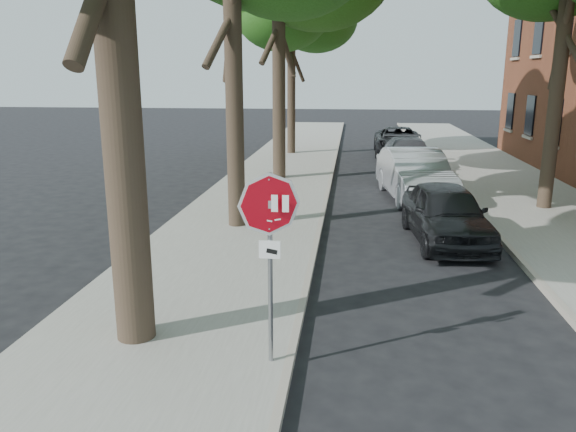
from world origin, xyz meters
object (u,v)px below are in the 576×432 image
(car_a, at_px, (446,213))
(car_b, at_px, (415,175))
(tree_far, at_px, (291,3))
(car_d, at_px, (398,141))
(stop_sign, at_px, (270,232))
(car_c, at_px, (408,156))

(car_a, distance_m, car_b, 4.78)
(tree_far, relative_size, car_d, 1.88)
(stop_sign, height_order, car_a, stop_sign)
(stop_sign, bearing_deg, car_d, 81.30)
(car_b, relative_size, car_d, 0.98)
(stop_sign, distance_m, tree_far, 21.88)
(stop_sign, height_order, car_d, stop_sign)
(car_b, height_order, car_c, car_b)
(car_d, bearing_deg, stop_sign, -97.84)
(tree_far, bearing_deg, car_c, -41.79)
(car_b, xyz_separation_m, car_c, (0.24, 5.12, -0.10))
(car_b, xyz_separation_m, car_d, (0.24, 10.29, -0.11))
(car_b, distance_m, car_c, 5.12)
(stop_sign, height_order, car_b, stop_sign)
(car_a, distance_m, car_d, 15.07)
(car_a, xyz_separation_m, car_c, (0.00, 9.89, -0.00))
(car_d, bearing_deg, car_b, -90.49)
(car_a, relative_size, car_d, 0.83)
(car_b, bearing_deg, car_c, 79.35)
(car_a, bearing_deg, car_c, 85.08)
(car_a, xyz_separation_m, car_d, (0.00, 15.07, -0.01))
(stop_sign, xyz_separation_m, car_d, (3.30, 21.56, -1.26))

